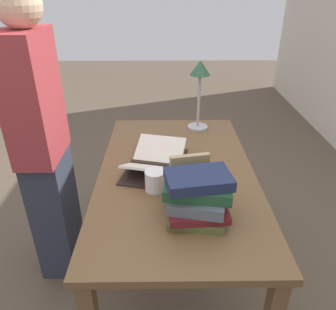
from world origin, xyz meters
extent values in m
plane|color=brown|center=(0.00, 0.00, 0.00)|extent=(12.00, 12.00, 0.00)
cube|color=brown|center=(0.00, 0.00, 0.75)|extent=(1.38, 0.80, 0.03)
cube|color=brown|center=(-0.64, -0.35, 0.37)|extent=(0.06, 0.06, 0.73)
cube|color=brown|center=(-0.64, 0.35, 0.37)|extent=(0.06, 0.06, 0.73)
cube|color=black|center=(-0.06, -0.11, 0.78)|extent=(0.09, 0.27, 0.02)
cube|color=black|center=(-0.17, -0.08, 0.77)|extent=(0.26, 0.32, 0.01)
cube|color=black|center=(0.05, -0.14, 0.77)|extent=(0.26, 0.32, 0.01)
cube|color=silver|center=(-0.15, -0.09, 0.81)|extent=(0.24, 0.30, 0.09)
cube|color=silver|center=(0.04, -0.13, 0.81)|extent=(0.24, 0.30, 0.09)
cube|color=brown|center=(0.36, 0.07, 0.78)|extent=(0.25, 0.26, 0.03)
cube|color=maroon|center=(0.36, 0.07, 0.81)|extent=(0.23, 0.25, 0.03)
cube|color=slate|center=(0.36, 0.07, 0.85)|extent=(0.24, 0.26, 0.05)
cube|color=#234C2D|center=(0.36, 0.07, 0.90)|extent=(0.19, 0.29, 0.05)
cube|color=#1E284C|center=(0.36, 0.07, 0.95)|extent=(0.20, 0.28, 0.05)
cube|color=tan|center=(0.20, 0.05, 0.87)|extent=(0.06, 0.18, 0.21)
cylinder|color=#ADADB2|center=(-0.55, 0.16, 0.77)|extent=(0.13, 0.13, 0.02)
cylinder|color=#ADADB2|center=(-0.55, 0.16, 0.95)|extent=(0.02, 0.02, 0.34)
cone|color=#285138|center=(-0.55, 0.16, 1.17)|extent=(0.12, 0.12, 0.09)
cylinder|color=white|center=(0.16, -0.11, 0.82)|extent=(0.09, 0.09, 0.10)
torus|color=white|center=(0.18, -0.06, 0.82)|extent=(0.03, 0.05, 0.05)
cube|color=#2D3342|center=(-0.14, -0.72, 0.39)|extent=(0.31, 0.20, 0.79)
cube|color=#9E3338|center=(-0.14, -0.72, 1.12)|extent=(0.36, 0.20, 0.65)
sphere|color=beige|center=(-0.14, -0.70, 1.54)|extent=(0.21, 0.21, 0.21)
camera|label=1|loc=(1.44, -0.06, 1.65)|focal=35.00mm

